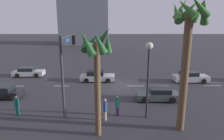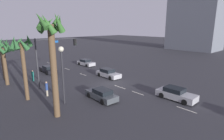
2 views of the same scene
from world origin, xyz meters
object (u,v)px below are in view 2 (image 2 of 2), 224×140
object	(u,v)px
palm_tree_2	(2,50)
building_0	(197,11)
palm_tree_3	(52,45)
car_4	(108,73)
car_1	(102,94)
car_0	(86,63)
streetlamp	(62,64)
car_2	(48,69)
palm_tree_1	(3,53)
traffic_signal	(51,53)
pedestrian_0	(47,88)
pedestrian_2	(57,89)
pedestrian_1	(33,75)
car_3	(176,94)
palm_tree_0	(22,52)

from	to	relation	value
palm_tree_2	building_0	distance (m)	61.31
palm_tree_3	palm_tree_2	bearing A→B (deg)	1.38
car_4	palm_tree_3	bearing A→B (deg)	119.28
car_1	car_0	bearing A→B (deg)	-29.02
car_4	building_0	size ratio (longest dim) A/B	0.17
car_1	building_0	distance (m)	57.78
streetlamp	car_2	bearing A→B (deg)	-17.40
palm_tree_1	car_1	bearing A→B (deg)	-153.50
traffic_signal	palm_tree_3	xyz separation A→B (m)	(-8.96, 3.83, 2.06)
pedestrian_0	car_0	bearing A→B (deg)	-49.47
car_0	palm_tree_3	bearing A→B (deg)	138.88
car_2	palm_tree_2	size ratio (longest dim) A/B	0.70
car_2	pedestrian_2	size ratio (longest dim) A/B	2.59
car_2	pedestrian_0	xyz separation A→B (m)	(-11.10, 5.01, 0.39)
car_4	pedestrian_2	xyz separation A→B (m)	(-2.38, 10.14, 0.29)
pedestrian_1	palm_tree_2	xyz separation A→B (m)	(4.00, 2.84, 3.81)
car_1	palm_tree_2	bearing A→B (deg)	19.95
car_3	pedestrian_2	distance (m)	13.90
pedestrian_2	palm_tree_1	world-z (taller)	palm_tree_1
pedestrian_1	pedestrian_2	size ratio (longest dim) A/B	0.96
car_3	palm_tree_3	xyz separation A→B (m)	(5.35, 11.99, 6.02)
pedestrian_0	pedestrian_2	world-z (taller)	pedestrian_0
pedestrian_1	traffic_signal	bearing A→B (deg)	-161.35
pedestrian_1	palm_tree_3	distance (m)	14.51
building_0	car_0	bearing A→B (deg)	86.12
pedestrian_2	palm_tree_3	size ratio (longest dim) A/B	0.19
pedestrian_1	palm_tree_0	xyz separation A→B (m)	(-7.02, 3.14, 4.65)
car_0	palm_tree_2	bearing A→B (deg)	90.21
car_2	car_3	bearing A→B (deg)	-165.91
palm_tree_2	car_2	bearing A→B (deg)	-93.31
car_2	palm_tree_3	distance (m)	18.90
car_3	car_4	size ratio (longest dim) A/B	0.99
car_2	palm_tree_2	distance (m)	8.01
car_4	pedestrian_1	distance (m)	11.72
car_0	pedestrian_0	world-z (taller)	pedestrian_0
streetlamp	palm_tree_0	bearing A→B (deg)	33.97
pedestrian_0	pedestrian_1	distance (m)	7.56
streetlamp	pedestrian_1	xyz separation A→B (m)	(10.92, -0.52, -3.47)
car_4	car_1	bearing A→B (deg)	134.28
car_1	car_2	distance (m)	16.34
palm_tree_1	palm_tree_2	world-z (taller)	palm_tree_2
pedestrian_2	car_0	bearing A→B (deg)	-45.27
streetlamp	pedestrian_1	distance (m)	11.47
car_3	pedestrian_0	bearing A→B (deg)	43.93
car_1	pedestrian_1	size ratio (longest dim) A/B	2.52
car_4	pedestrian_0	world-z (taller)	pedestrian_0
car_3	pedestrian_1	distance (m)	20.78
pedestrian_0	palm_tree_2	xyz separation A→B (m)	(11.50, 1.86, 3.71)
car_1	pedestrian_2	distance (m)	5.41
pedestrian_2	building_0	bearing A→B (deg)	-80.40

